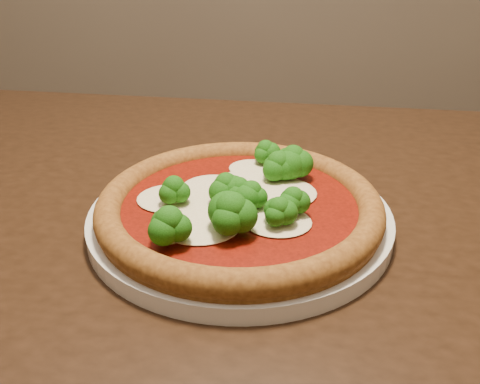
{
  "coord_description": "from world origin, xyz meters",
  "views": [
    {
      "loc": [
        0.22,
        -0.7,
        1.05
      ],
      "look_at": [
        0.19,
        -0.2,
        0.79
      ],
      "focal_mm": 40.0,
      "sensor_mm": 36.0,
      "label": 1
    }
  ],
  "objects": [
    {
      "name": "dining_table",
      "position": [
        0.2,
        -0.17,
        0.65
      ],
      "size": [
        1.22,
        0.88,
        0.75
      ],
      "rotation": [
        0.0,
        0.0,
        -0.08
      ],
      "color": "black",
      "rests_on": "floor"
    },
    {
      "name": "pizza",
      "position": [
        0.19,
        -0.21,
        0.78
      ],
      "size": [
        0.3,
        0.3,
        0.06
      ],
      "rotation": [
        0.0,
        0.0,
        -0.15
      ],
      "color": "brown",
      "rests_on": "plate"
    },
    {
      "name": "plate",
      "position": [
        0.19,
        -0.2,
        0.76
      ],
      "size": [
        0.32,
        0.32,
        0.02
      ],
      "primitive_type": "cylinder",
      "color": "silver",
      "rests_on": "dining_table"
    }
  ]
}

